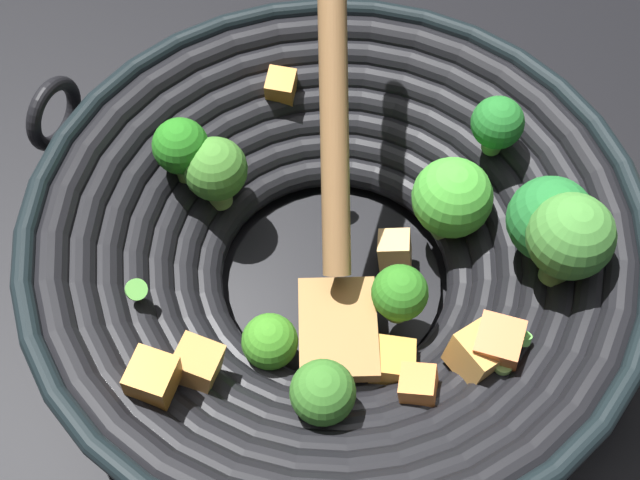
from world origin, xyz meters
The scene contains 2 objects.
ground_plane centered at (0.00, 0.00, 0.00)m, with size 4.00×4.00×0.00m, color black.
wok centered at (0.00, 0.00, 0.06)m, with size 0.44×0.41×0.24m.
Camera 1 is at (-0.04, 0.29, 0.53)m, focal length 47.79 mm.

